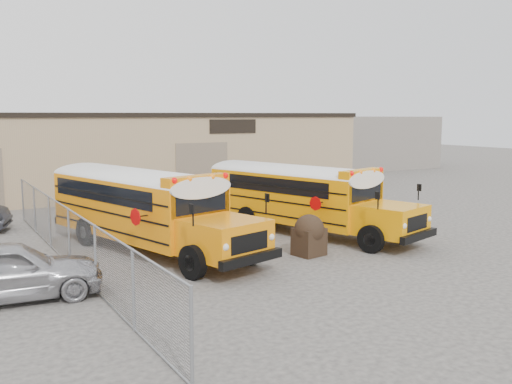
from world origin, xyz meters
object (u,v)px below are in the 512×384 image
school_bus_left (63,188)px  tarp_bundle (309,234)px  school_bus_right (206,182)px  car_silver (8,271)px

school_bus_left → tarp_bundle: bearing=-57.3°
school_bus_left → tarp_bundle: (5.83, -9.07, -0.92)m
school_bus_right → school_bus_left: bearing=174.5°
school_bus_right → tarp_bundle: size_ratio=6.95×
school_bus_left → school_bus_right: bearing=-5.5°
car_silver → school_bus_right: bearing=-42.0°
tarp_bundle → school_bus_right: bearing=87.6°
school_bus_left → school_bus_right: 6.21m
school_bus_right → car_silver: bearing=-138.0°
tarp_bundle → car_silver: size_ratio=0.30×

